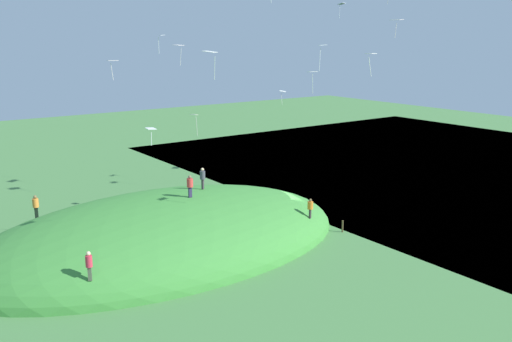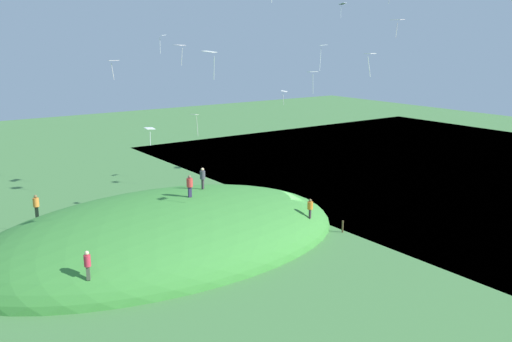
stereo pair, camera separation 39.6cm
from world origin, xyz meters
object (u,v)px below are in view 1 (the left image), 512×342
(person_walking_path, at_px, (203,176))
(person_on_hilltop, at_px, (310,206))
(kite_3, at_px, (371,55))
(kite_7, at_px, (113,62))
(kite_9, at_px, (151,129))
(person_with_child, at_px, (190,184))
(person_near_shore, at_px, (89,262))
(kite_6, at_px, (322,47))
(mooring_post, at_px, (343,226))
(kite_12, at_px, (397,21))
(kite_0, at_px, (161,37))
(kite_10, at_px, (178,46))
(kite_13, at_px, (210,53))
(kite_2, at_px, (312,73))
(kite_11, at_px, (283,92))
(kite_8, at_px, (194,117))
(person_watching_kites, at_px, (36,204))
(kite_4, at_px, (341,5))

(person_walking_path, distance_m, person_on_hilltop, 8.95)
(person_walking_path, bearing_deg, kite_3, -101.72)
(kite_7, relative_size, kite_9, 1.44)
(person_with_child, relative_size, person_near_shore, 0.94)
(kite_6, height_order, mooring_post, kite_6)
(person_near_shore, bearing_deg, kite_12, -148.31)
(kite_0, relative_size, kite_10, 0.94)
(kite_13, bearing_deg, kite_7, -77.01)
(kite_2, xyz_separation_m, kite_12, (-7.39, 2.22, 4.28))
(person_with_child, bearing_deg, kite_0, 67.00)
(mooring_post, bearing_deg, person_walking_path, -36.29)
(kite_3, bearing_deg, kite_11, -116.95)
(kite_8, relative_size, kite_11, 1.19)
(kite_10, bearing_deg, kite_2, 109.26)
(person_on_hilltop, distance_m, kite_7, 19.93)
(kite_2, relative_size, kite_9, 1.66)
(kite_11, relative_size, mooring_post, 1.62)
(person_watching_kites, distance_m, kite_3, 26.78)
(person_near_shore, relative_size, kite_8, 0.95)
(person_watching_kites, relative_size, kite_10, 0.91)
(kite_4, xyz_separation_m, kite_8, (15.51, -1.67, -9.82))
(kite_0, relative_size, kite_12, 1.19)
(kite_3, distance_m, kite_4, 20.23)
(kite_0, xyz_separation_m, kite_12, (-12.61, 18.87, 1.36))
(person_near_shore, xyz_separation_m, kite_2, (-20.98, -4.47, 9.92))
(person_walking_path, xyz_separation_m, kite_10, (-4.04, -10.94, 10.05))
(kite_7, bearing_deg, kite_10, -153.40)
(kite_6, height_order, kite_11, kite_6)
(person_near_shore, bearing_deg, kite_13, -136.44)
(person_with_child, distance_m, kite_4, 24.37)
(kite_4, bearing_deg, person_near_shore, 18.87)
(kite_11, bearing_deg, kite_7, 12.77)
(kite_0, bearing_deg, person_walking_path, 75.03)
(person_with_child, relative_size, kite_3, 1.17)
(kite_3, relative_size, kite_6, 0.67)
(person_on_hilltop, bearing_deg, person_watching_kites, -61.56)
(kite_6, relative_size, kite_7, 1.37)
(kite_9, bearing_deg, kite_6, -169.54)
(kite_9, relative_size, kite_11, 0.68)
(kite_3, height_order, kite_8, kite_3)
(kite_4, bearing_deg, kite_9, 18.70)
(person_on_hilltop, bearing_deg, kite_4, -171.63)
(person_with_child, bearing_deg, kite_13, -82.47)
(person_near_shore, distance_m, kite_8, 19.21)
(kite_11, bearing_deg, kite_4, 89.24)
(kite_2, relative_size, kite_7, 1.15)
(kite_0, height_order, kite_4, kite_4)
(person_on_hilltop, height_order, kite_2, kite_2)
(kite_6, relative_size, kite_12, 1.41)
(kite_2, xyz_separation_m, kite_10, (4.85, -13.88, 2.10))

